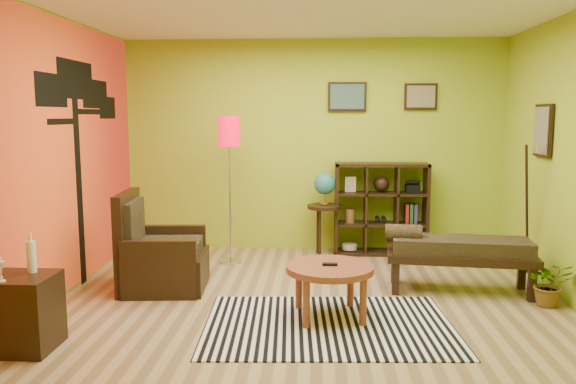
# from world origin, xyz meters

# --- Properties ---
(ground) EXTENTS (5.00, 5.00, 0.00)m
(ground) POSITION_xyz_m (0.00, 0.00, 0.00)
(ground) COLOR tan
(ground) RESTS_ON ground
(room_shell) EXTENTS (5.04, 4.54, 2.82)m
(room_shell) POSITION_xyz_m (-0.09, 0.01, 1.80)
(room_shell) COLOR #9BB725
(room_shell) RESTS_ON ground
(zebra_rug) EXTENTS (2.22, 1.60, 0.01)m
(zebra_rug) POSITION_xyz_m (0.19, -0.56, 0.01)
(zebra_rug) COLOR white
(zebra_rug) RESTS_ON ground
(coffee_table) EXTENTS (0.79, 0.79, 0.50)m
(coffee_table) POSITION_xyz_m (0.20, -0.35, 0.42)
(coffee_table) COLOR brown
(coffee_table) RESTS_ON ground
(armchair) EXTENTS (0.92, 0.92, 1.03)m
(armchair) POSITION_xyz_m (-1.58, 0.42, 0.31)
(armchair) COLOR black
(armchair) RESTS_ON ground
(side_cabinet) EXTENTS (0.50, 0.45, 0.90)m
(side_cabinet) POSITION_xyz_m (-2.20, -1.18, 0.30)
(side_cabinet) COLOR black
(side_cabinet) RESTS_ON ground
(floor_lamp) EXTENTS (0.27, 0.27, 1.81)m
(floor_lamp) POSITION_xyz_m (-0.99, 1.48, 1.46)
(floor_lamp) COLOR silver
(floor_lamp) RESTS_ON ground
(globe_table) EXTENTS (0.44, 0.44, 1.08)m
(globe_table) POSITION_xyz_m (0.16, 1.90, 0.82)
(globe_table) COLOR black
(globe_table) RESTS_ON ground
(cube_shelf) EXTENTS (1.20, 0.35, 1.20)m
(cube_shelf) POSITION_xyz_m (0.91, 2.03, 0.60)
(cube_shelf) COLOR black
(cube_shelf) RESTS_ON ground
(bench) EXTENTS (1.54, 0.69, 0.69)m
(bench) POSITION_xyz_m (1.51, 0.48, 0.44)
(bench) COLOR black
(bench) RESTS_ON ground
(potted_plant) EXTENTS (0.44, 0.47, 0.34)m
(potted_plant) POSITION_xyz_m (2.30, 0.08, 0.17)
(potted_plant) COLOR #26661E
(potted_plant) RESTS_ON ground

